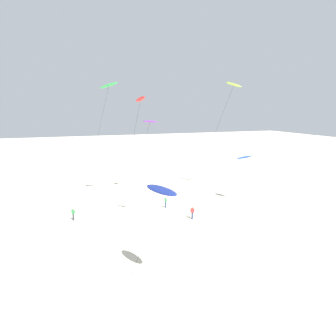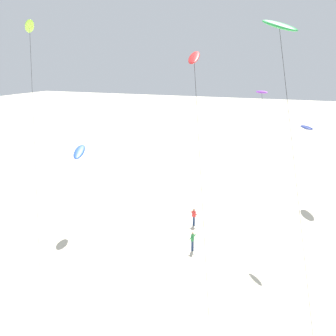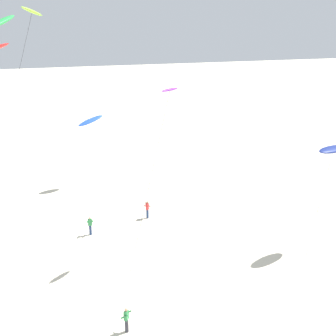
{
  "view_description": "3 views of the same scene",
  "coord_description": "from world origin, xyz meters",
  "px_view_note": "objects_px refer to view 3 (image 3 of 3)",
  "views": [
    {
      "loc": [
        32.4,
        -2.36,
        14.09
      ],
      "look_at": [
        -1.49,
        9.85,
        6.84
      ],
      "focal_mm": 31.22,
      "sensor_mm": 36.0,
      "label": 1
    },
    {
      "loc": [
        -38.41,
        -0.24,
        15.76
      ],
      "look_at": [
        -4.3,
        13.95,
        6.43
      ],
      "focal_mm": 47.9,
      "sensor_mm": 36.0,
      "label": 2
    },
    {
      "loc": [
        -8.88,
        -23.46,
        18.16
      ],
      "look_at": [
        0.99,
        11.2,
        5.32
      ],
      "focal_mm": 47.87,
      "sensor_mm": 36.0,
      "label": 3
    }
  ],
  "objects_px": {
    "kite_flyer_middle": "(126,319)",
    "kite_navy": "(333,149)",
    "kite_purple": "(169,94)",
    "kite_blue": "(90,121)",
    "kite_flyer_furthest": "(90,225)",
    "kite_lime": "(31,13)",
    "kite_flyer_nearest": "(147,209)"
  },
  "relations": [
    {
      "from": "kite_flyer_middle",
      "to": "kite_navy",
      "type": "bearing_deg",
      "value": 19.48
    },
    {
      "from": "kite_purple",
      "to": "kite_flyer_middle",
      "type": "distance_m",
      "value": 15.45
    },
    {
      "from": "kite_blue",
      "to": "kite_flyer_furthest",
      "type": "xyz_separation_m",
      "value": [
        -1.75,
        -11.82,
        -6.17
      ]
    },
    {
      "from": "kite_blue",
      "to": "kite_flyer_furthest",
      "type": "height_order",
      "value": "kite_blue"
    },
    {
      "from": "kite_lime",
      "to": "kite_navy",
      "type": "xyz_separation_m",
      "value": [
        21.22,
        -19.19,
        -9.68
      ]
    },
    {
      "from": "kite_flyer_furthest",
      "to": "kite_navy",
      "type": "bearing_deg",
      "value": -20.35
    },
    {
      "from": "kite_flyer_nearest",
      "to": "kite_lime",
      "type": "bearing_deg",
      "value": 128.68
    },
    {
      "from": "kite_navy",
      "to": "kite_flyer_furthest",
      "type": "height_order",
      "value": "kite_navy"
    },
    {
      "from": "kite_flyer_middle",
      "to": "kite_flyer_furthest",
      "type": "relative_size",
      "value": 1.0
    },
    {
      "from": "kite_navy",
      "to": "kite_flyer_middle",
      "type": "relative_size",
      "value": 5.02
    },
    {
      "from": "kite_lime",
      "to": "kite_flyer_middle",
      "type": "distance_m",
      "value": 30.68
    },
    {
      "from": "kite_flyer_furthest",
      "to": "kite_flyer_middle",
      "type": "bearing_deg",
      "value": -87.1
    },
    {
      "from": "kite_purple",
      "to": "kite_flyer_middle",
      "type": "height_order",
      "value": "kite_purple"
    },
    {
      "from": "kite_flyer_nearest",
      "to": "kite_flyer_middle",
      "type": "distance_m",
      "value": 15.39
    },
    {
      "from": "kite_flyer_furthest",
      "to": "kite_lime",
      "type": "bearing_deg",
      "value": 104.21
    },
    {
      "from": "kite_blue",
      "to": "kite_lime",
      "type": "distance_m",
      "value": 11.79
    },
    {
      "from": "kite_flyer_furthest",
      "to": "kite_flyer_nearest",
      "type": "bearing_deg",
      "value": 18.28
    },
    {
      "from": "kite_lime",
      "to": "kite_flyer_nearest",
      "type": "bearing_deg",
      "value": -51.32
    },
    {
      "from": "kite_blue",
      "to": "kite_navy",
      "type": "xyz_separation_m",
      "value": [
        16.3,
        -18.51,
        1.01
      ]
    },
    {
      "from": "kite_navy",
      "to": "kite_flyer_middle",
      "type": "bearing_deg",
      "value": -160.52
    },
    {
      "from": "kite_blue",
      "to": "kite_flyer_nearest",
      "type": "bearing_deg",
      "value": -69.98
    },
    {
      "from": "kite_navy",
      "to": "kite_flyer_middle",
      "type": "distance_m",
      "value": 19.81
    },
    {
      "from": "kite_flyer_nearest",
      "to": "kite_flyer_furthest",
      "type": "distance_m",
      "value": 5.7
    },
    {
      "from": "kite_purple",
      "to": "kite_flyer_nearest",
      "type": "distance_m",
      "value": 12.95
    },
    {
      "from": "kite_blue",
      "to": "kite_lime",
      "type": "height_order",
      "value": "kite_lime"
    },
    {
      "from": "kite_flyer_furthest",
      "to": "kite_purple",
      "type": "bearing_deg",
      "value": -34.69
    },
    {
      "from": "kite_lime",
      "to": "kite_flyer_furthest",
      "type": "distance_m",
      "value": 21.22
    },
    {
      "from": "kite_flyer_nearest",
      "to": "kite_flyer_middle",
      "type": "bearing_deg",
      "value": -108.01
    },
    {
      "from": "kite_navy",
      "to": "kite_flyer_nearest",
      "type": "xyz_separation_m",
      "value": [
        -12.64,
        8.48,
        -7.18
      ]
    },
    {
      "from": "kite_lime",
      "to": "kite_flyer_middle",
      "type": "xyz_separation_m",
      "value": [
        3.81,
        -25.35,
        -16.86
      ]
    },
    {
      "from": "kite_purple",
      "to": "kite_navy",
      "type": "relative_size",
      "value": 1.54
    },
    {
      "from": "kite_flyer_nearest",
      "to": "kite_blue",
      "type": "bearing_deg",
      "value": 110.02
    }
  ]
}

